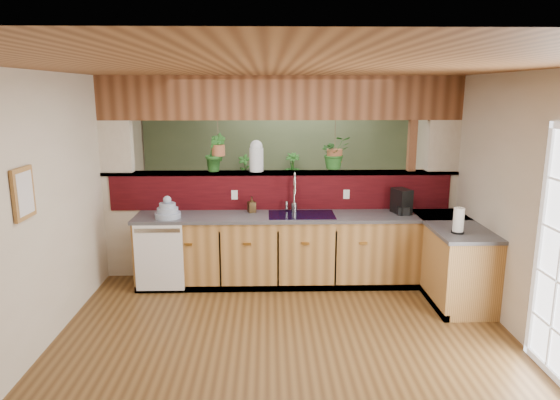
{
  "coord_description": "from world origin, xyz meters",
  "views": [
    {
      "loc": [
        -0.17,
        -5.05,
        2.41
      ],
      "look_at": [
        -0.03,
        0.7,
        1.15
      ],
      "focal_mm": 32.0,
      "sensor_mm": 36.0,
      "label": 1
    }
  ],
  "objects_px": {
    "soap_dispenser": "(252,204)",
    "coffee_maker": "(402,202)",
    "glass_jar": "(256,156)",
    "faucet": "(294,191)",
    "dish_stack": "(168,211)",
    "shelving_console": "(269,205)",
    "paper_towel": "(458,221)"
  },
  "relations": [
    {
      "from": "dish_stack",
      "to": "coffee_maker",
      "type": "bearing_deg",
      "value": 3.24
    },
    {
      "from": "dish_stack",
      "to": "soap_dispenser",
      "type": "distance_m",
      "value": 1.04
    },
    {
      "from": "coffee_maker",
      "to": "glass_jar",
      "type": "height_order",
      "value": "glass_jar"
    },
    {
      "from": "faucet",
      "to": "coffee_maker",
      "type": "xyz_separation_m",
      "value": [
        1.35,
        -0.11,
        -0.13
      ]
    },
    {
      "from": "glass_jar",
      "to": "faucet",
      "type": "bearing_deg",
      "value": -25.09
    },
    {
      "from": "faucet",
      "to": "glass_jar",
      "type": "distance_m",
      "value": 0.67
    },
    {
      "from": "soap_dispenser",
      "to": "paper_towel",
      "type": "distance_m",
      "value": 2.48
    },
    {
      "from": "coffee_maker",
      "to": "paper_towel",
      "type": "xyz_separation_m",
      "value": [
        0.38,
        -0.9,
        -0.01
      ]
    },
    {
      "from": "coffee_maker",
      "to": "glass_jar",
      "type": "xyz_separation_m",
      "value": [
        -1.83,
        0.33,
        0.55
      ]
    },
    {
      "from": "coffee_maker",
      "to": "shelving_console",
      "type": "relative_size",
      "value": 0.24
    },
    {
      "from": "coffee_maker",
      "to": "paper_towel",
      "type": "relative_size",
      "value": 1.04
    },
    {
      "from": "paper_towel",
      "to": "faucet",
      "type": "bearing_deg",
      "value": 149.79
    },
    {
      "from": "dish_stack",
      "to": "soap_dispenser",
      "type": "xyz_separation_m",
      "value": [
        1.01,
        0.26,
        0.02
      ]
    },
    {
      "from": "faucet",
      "to": "dish_stack",
      "type": "distance_m",
      "value": 1.59
    },
    {
      "from": "dish_stack",
      "to": "shelving_console",
      "type": "relative_size",
      "value": 0.24
    },
    {
      "from": "glass_jar",
      "to": "dish_stack",
      "type": "bearing_deg",
      "value": -155.28
    },
    {
      "from": "shelving_console",
      "to": "faucet",
      "type": "bearing_deg",
      "value": -94.98
    },
    {
      "from": "dish_stack",
      "to": "paper_towel",
      "type": "bearing_deg",
      "value": -12.69
    },
    {
      "from": "faucet",
      "to": "shelving_console",
      "type": "xyz_separation_m",
      "value": [
        -0.32,
        2.12,
        -0.68
      ]
    },
    {
      "from": "soap_dispenser",
      "to": "dish_stack",
      "type": "bearing_deg",
      "value": -165.44
    },
    {
      "from": "soap_dispenser",
      "to": "coffee_maker",
      "type": "relative_size",
      "value": 0.65
    },
    {
      "from": "coffee_maker",
      "to": "glass_jar",
      "type": "bearing_deg",
      "value": 152.09
    },
    {
      "from": "coffee_maker",
      "to": "faucet",
      "type": "bearing_deg",
      "value": 157.84
    },
    {
      "from": "shelving_console",
      "to": "coffee_maker",
      "type": "bearing_deg",
      "value": -66.66
    },
    {
      "from": "soap_dispenser",
      "to": "paper_towel",
      "type": "xyz_separation_m",
      "value": [
        2.27,
        -1.0,
        0.03
      ]
    },
    {
      "from": "dish_stack",
      "to": "soap_dispenser",
      "type": "relative_size",
      "value": 1.55
    },
    {
      "from": "faucet",
      "to": "soap_dispenser",
      "type": "height_order",
      "value": "faucet"
    },
    {
      "from": "soap_dispenser",
      "to": "glass_jar",
      "type": "height_order",
      "value": "glass_jar"
    },
    {
      "from": "soap_dispenser",
      "to": "paper_towel",
      "type": "height_order",
      "value": "paper_towel"
    },
    {
      "from": "dish_stack",
      "to": "soap_dispenser",
      "type": "height_order",
      "value": "dish_stack"
    },
    {
      "from": "dish_stack",
      "to": "paper_towel",
      "type": "distance_m",
      "value": 3.36
    },
    {
      "from": "faucet",
      "to": "shelving_console",
      "type": "height_order",
      "value": "faucet"
    }
  ]
}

